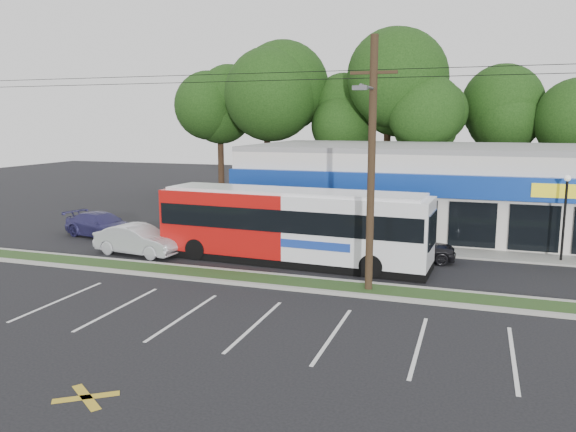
% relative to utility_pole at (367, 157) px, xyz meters
% --- Properties ---
extents(ground, '(120.00, 120.00, 0.00)m').
position_rel_utility_pole_xyz_m(ground, '(-2.83, -0.93, -5.41)').
color(ground, black).
rests_on(ground, ground).
extents(grass_strip, '(40.00, 1.60, 0.12)m').
position_rel_utility_pole_xyz_m(grass_strip, '(-2.83, 0.07, -5.35)').
color(grass_strip, '#293E19').
rests_on(grass_strip, ground).
extents(curb_south, '(40.00, 0.25, 0.14)m').
position_rel_utility_pole_xyz_m(curb_south, '(-2.83, -0.78, -5.34)').
color(curb_south, '#9E9E93').
rests_on(curb_south, ground).
extents(curb_north, '(40.00, 0.25, 0.14)m').
position_rel_utility_pole_xyz_m(curb_north, '(-2.83, 0.92, -5.34)').
color(curb_north, '#9E9E93').
rests_on(curb_north, ground).
extents(sidewalk, '(32.00, 2.20, 0.10)m').
position_rel_utility_pole_xyz_m(sidewalk, '(2.17, 8.07, -5.36)').
color(sidewalk, '#9E9E93').
rests_on(sidewalk, ground).
extents(strip_mall, '(25.00, 12.55, 5.30)m').
position_rel_utility_pole_xyz_m(strip_mall, '(2.67, 14.99, -2.76)').
color(strip_mall, silver).
rests_on(strip_mall, ground).
extents(utility_pole, '(50.00, 2.77, 10.00)m').
position_rel_utility_pole_xyz_m(utility_pole, '(0.00, 0.00, 0.00)').
color(utility_pole, black).
rests_on(utility_pole, ground).
extents(lamp_post, '(0.30, 0.30, 4.25)m').
position_rel_utility_pole_xyz_m(lamp_post, '(8.17, 7.87, -2.74)').
color(lamp_post, black).
rests_on(lamp_post, ground).
extents(tree_line, '(46.76, 6.76, 11.83)m').
position_rel_utility_pole_xyz_m(tree_line, '(1.17, 25.07, 3.00)').
color(tree_line, black).
rests_on(tree_line, ground).
extents(metrobus, '(13.36, 3.47, 3.56)m').
position_rel_utility_pole_xyz_m(metrobus, '(-4.25, 3.57, -3.53)').
color(metrobus, '#B4100D').
rests_on(metrobus, ground).
extents(car_dark, '(4.58, 2.56, 1.47)m').
position_rel_utility_pole_xyz_m(car_dark, '(1.17, 5.69, -4.68)').
color(car_dark, black).
rests_on(car_dark, ground).
extents(car_silver, '(4.83, 2.12, 1.54)m').
position_rel_utility_pole_xyz_m(car_silver, '(-12.23, 2.57, -4.64)').
color(car_silver, '#B7BBC0').
rests_on(car_silver, ground).
extents(car_blue, '(5.29, 2.97, 1.45)m').
position_rel_utility_pole_xyz_m(car_blue, '(-16.84, 5.78, -4.69)').
color(car_blue, navy).
rests_on(car_blue, ground).
extents(pedestrian_a, '(0.83, 0.70, 1.92)m').
position_rel_utility_pole_xyz_m(pedestrian_a, '(-0.83, 5.07, -4.45)').
color(pedestrian_a, beige).
rests_on(pedestrian_a, ground).
extents(pedestrian_b, '(0.94, 0.78, 1.77)m').
position_rel_utility_pole_xyz_m(pedestrian_b, '(0.90, 5.07, -4.53)').
color(pedestrian_b, beige).
rests_on(pedestrian_b, ground).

